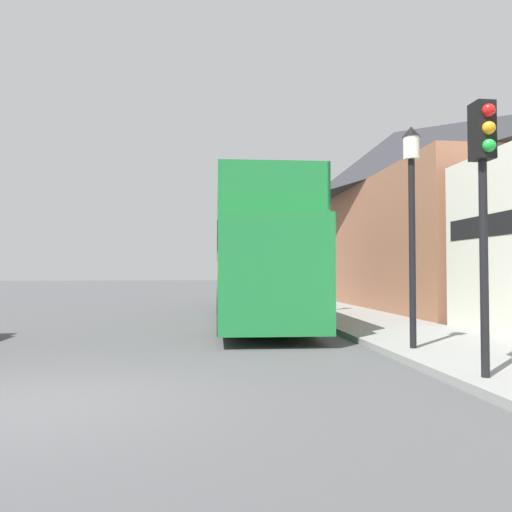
{
  "coord_description": "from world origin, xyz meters",
  "views": [
    {
      "loc": [
        1.91,
        -6.49,
        1.66
      ],
      "look_at": [
        3.88,
        10.55,
        2.21
      ],
      "focal_mm": 35.0,
      "sensor_mm": 36.0,
      "label": 1
    }
  ],
  "objects_px": {
    "lamp_post_second": "(308,228)",
    "lamp_post_nearest": "(412,194)",
    "tour_bus": "(256,265)",
    "lamp_post_third": "(277,242)",
    "parked_car_ahead_of_bus": "(248,291)",
    "traffic_signal": "(484,175)"
  },
  "relations": [
    {
      "from": "lamp_post_third",
      "to": "parked_car_ahead_of_bus",
      "type": "bearing_deg",
      "value": -138.44
    },
    {
      "from": "lamp_post_second",
      "to": "lamp_post_third",
      "type": "relative_size",
      "value": 0.99
    },
    {
      "from": "parked_car_ahead_of_bus",
      "to": "lamp_post_third",
      "type": "bearing_deg",
      "value": 43.35
    },
    {
      "from": "lamp_post_second",
      "to": "lamp_post_nearest",
      "type": "bearing_deg",
      "value": -88.47
    },
    {
      "from": "tour_bus",
      "to": "lamp_post_third",
      "type": "height_order",
      "value": "lamp_post_third"
    },
    {
      "from": "tour_bus",
      "to": "lamp_post_second",
      "type": "relative_size",
      "value": 2.53
    },
    {
      "from": "lamp_post_nearest",
      "to": "lamp_post_second",
      "type": "distance_m",
      "value": 8.62
    },
    {
      "from": "traffic_signal",
      "to": "lamp_post_nearest",
      "type": "height_order",
      "value": "lamp_post_nearest"
    },
    {
      "from": "tour_bus",
      "to": "lamp_post_nearest",
      "type": "bearing_deg",
      "value": -68.55
    },
    {
      "from": "parked_car_ahead_of_bus",
      "to": "lamp_post_nearest",
      "type": "relative_size",
      "value": 0.96
    },
    {
      "from": "lamp_post_nearest",
      "to": "lamp_post_third",
      "type": "bearing_deg",
      "value": 90.07
    },
    {
      "from": "lamp_post_second",
      "to": "lamp_post_third",
      "type": "distance_m",
      "value": 8.62
    },
    {
      "from": "parked_car_ahead_of_bus",
      "to": "traffic_signal",
      "type": "height_order",
      "value": "traffic_signal"
    },
    {
      "from": "tour_bus",
      "to": "traffic_signal",
      "type": "xyz_separation_m",
      "value": [
        2.24,
        -9.58,
        1.17
      ]
    },
    {
      "from": "parked_car_ahead_of_bus",
      "to": "lamp_post_nearest",
      "type": "xyz_separation_m",
      "value": [
        1.75,
        -15.71,
        2.54
      ]
    },
    {
      "from": "parked_car_ahead_of_bus",
      "to": "lamp_post_third",
      "type": "xyz_separation_m",
      "value": [
        1.73,
        1.53,
        2.62
      ]
    },
    {
      "from": "parked_car_ahead_of_bus",
      "to": "lamp_post_second",
      "type": "height_order",
      "value": "lamp_post_second"
    },
    {
      "from": "traffic_signal",
      "to": "lamp_post_second",
      "type": "distance_m",
      "value": 11.42
    },
    {
      "from": "parked_car_ahead_of_bus",
      "to": "lamp_post_second",
      "type": "bearing_deg",
      "value": -76.1
    },
    {
      "from": "traffic_signal",
      "to": "lamp_post_third",
      "type": "distance_m",
      "value": 20.04
    },
    {
      "from": "traffic_signal",
      "to": "lamp_post_third",
      "type": "bearing_deg",
      "value": 89.64
    },
    {
      "from": "traffic_signal",
      "to": "tour_bus",
      "type": "bearing_deg",
      "value": 103.18
    }
  ]
}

